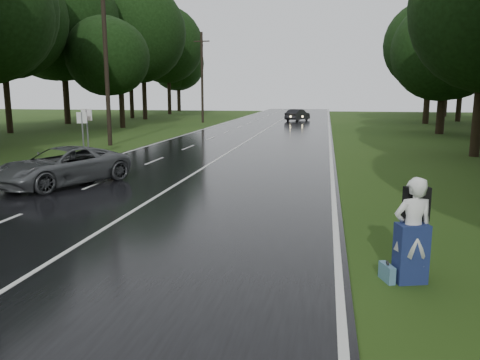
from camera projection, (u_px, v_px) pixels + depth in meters
The scene contains 16 objects.
ground at pixel (54, 262), 9.79m from camera, with size 160.00×160.00×0.00m, color #284213.
road at pixel (235, 149), 29.13m from camera, with size 12.00×140.00×0.04m, color black.
lane_center at pixel (235, 148), 29.13m from camera, with size 0.12×140.00×0.01m, color silver.
grey_car at pixel (63, 166), 17.62m from camera, with size 2.33×5.05×1.40m, color #4B4E51.
far_car at pixel (298, 115), 56.99m from camera, with size 1.47×4.22×1.39m, color black.
hitchhiker at pixel (412, 234), 8.61m from camera, with size 0.83×0.79×1.98m.
suitcase at pixel (387, 273), 8.77m from camera, with size 0.13×0.45×0.32m, color teal.
utility_pole_mid at pixel (110, 145), 31.15m from camera, with size 1.80×0.28×10.45m, color black, non-canonical shape.
utility_pole_far at pixel (203, 123), 54.37m from camera, with size 1.80×0.28×10.05m, color black, non-canonical shape.
road_sign_a at pixel (84, 158), 25.25m from camera, with size 0.58×0.10×2.42m, color white, non-canonical shape.
road_sign_b at pixel (89, 157), 25.75m from camera, with size 0.62×0.10×2.57m, color white, non-canonical shape.
tree_left_e at pixel (123, 128), 46.58m from camera, with size 7.69×7.69×12.02m, color black, non-canonical shape.
tree_left_f at pixel (145, 119), 60.72m from camera, with size 11.60×11.60×18.13m, color black, non-canonical shape.
tree_right_d at pixel (474, 156), 25.80m from camera, with size 8.59×8.59×13.42m, color black, non-canonical shape.
tree_right_e at pixel (439, 134), 39.73m from camera, with size 7.18×7.18×11.22m, color black, non-canonical shape.
tree_right_f at pixel (425, 124), 52.48m from camera, with size 9.34×9.34×14.60m, color black, non-canonical shape.
Camera 1 is at (5.47, -8.48, 3.46)m, focal length 35.36 mm.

